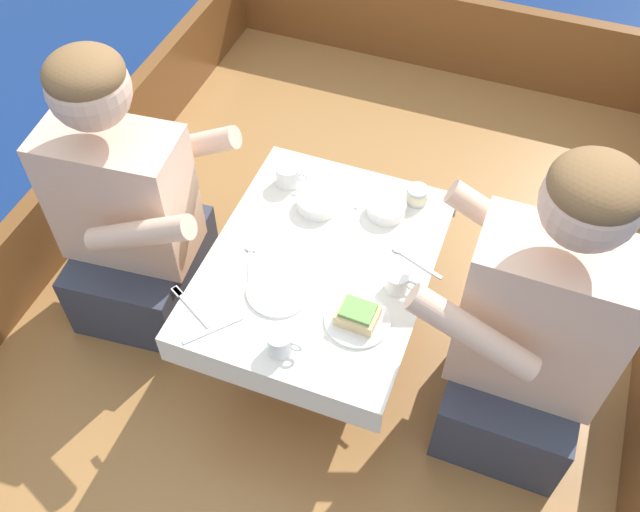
% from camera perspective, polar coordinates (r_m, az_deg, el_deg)
% --- Properties ---
extents(ground_plane, '(60.00, 60.00, 0.00)m').
position_cam_1_polar(ground_plane, '(2.68, 1.06, -7.54)').
color(ground_plane, navy).
extents(boat_deck, '(2.07, 2.98, 0.28)m').
position_cam_1_polar(boat_deck, '(2.56, 1.10, -5.90)').
color(boat_deck, '#9E6B38').
rests_on(boat_deck, ground_plane).
extents(gunwale_port, '(0.06, 2.98, 0.31)m').
position_cam_1_polar(gunwale_port, '(2.70, -19.35, 4.20)').
color(gunwale_port, brown).
rests_on(gunwale_port, boat_deck).
extents(bow_coaming, '(1.95, 0.06, 0.36)m').
position_cam_1_polar(bow_coaming, '(3.37, 10.08, 17.20)').
color(bow_coaming, brown).
rests_on(bow_coaming, boat_deck).
extents(cockpit_table, '(0.63, 0.80, 0.41)m').
position_cam_1_polar(cockpit_table, '(2.07, 0.00, -1.12)').
color(cockpit_table, '#B2B2B7').
rests_on(cockpit_table, boat_deck).
extents(person_port, '(0.55, 0.48, 0.98)m').
position_cam_1_polar(person_port, '(2.25, -15.07, 3.26)').
color(person_port, '#333847').
rests_on(person_port, boat_deck).
extents(person_starboard, '(0.52, 0.44, 1.03)m').
position_cam_1_polar(person_starboard, '(1.95, 16.65, -6.06)').
color(person_starboard, '#333847').
rests_on(person_starboard, boat_deck).
extents(plate_sandwich, '(0.18, 0.18, 0.01)m').
position_cam_1_polar(plate_sandwich, '(1.91, 3.01, -5.16)').
color(plate_sandwich, white).
rests_on(plate_sandwich, cockpit_table).
extents(plate_bread, '(0.18, 0.18, 0.01)m').
position_cam_1_polar(plate_bread, '(1.97, -3.33, -2.82)').
color(plate_bread, white).
rests_on(plate_bread, cockpit_table).
extents(sandwich, '(0.11, 0.09, 0.05)m').
position_cam_1_polar(sandwich, '(1.89, 3.05, -4.69)').
color(sandwich, '#E0BC7F').
rests_on(sandwich, plate_sandwich).
extents(bowl_port_near, '(0.13, 0.13, 0.04)m').
position_cam_1_polar(bowl_port_near, '(2.16, -0.17, 4.38)').
color(bowl_port_near, white).
rests_on(bowl_port_near, cockpit_table).
extents(bowl_starboard_near, '(0.12, 0.12, 0.04)m').
position_cam_1_polar(bowl_starboard_near, '(2.15, 5.35, 3.86)').
color(bowl_starboard_near, white).
rests_on(bowl_starboard_near, cockpit_table).
extents(coffee_cup_port, '(0.09, 0.06, 0.06)m').
position_cam_1_polar(coffee_cup_port, '(1.96, 6.22, -2.05)').
color(coffee_cup_port, white).
rests_on(coffee_cup_port, cockpit_table).
extents(coffee_cup_starboard, '(0.10, 0.07, 0.07)m').
position_cam_1_polar(coffee_cup_starboard, '(1.84, -3.19, -6.92)').
color(coffee_cup_starboard, white).
rests_on(coffee_cup_starboard, cockpit_table).
extents(coffee_cup_center, '(0.11, 0.08, 0.07)m').
position_cam_1_polar(coffee_cup_center, '(2.23, -2.54, 6.54)').
color(coffee_cup_center, white).
rests_on(coffee_cup_center, cockpit_table).
extents(tin_can, '(0.07, 0.07, 0.05)m').
position_cam_1_polar(tin_can, '(2.19, 7.78, 4.85)').
color(tin_can, silver).
rests_on(tin_can, cockpit_table).
extents(utensil_fork_starboard, '(0.16, 0.10, 0.00)m').
position_cam_1_polar(utensil_fork_starboard, '(1.98, -10.54, -3.72)').
color(utensil_fork_starboard, silver).
rests_on(utensil_fork_starboard, cockpit_table).
extents(utensil_knife_port, '(0.04, 0.17, 0.00)m').
position_cam_1_polar(utensil_knife_port, '(2.22, 3.96, 5.18)').
color(utensil_knife_port, silver).
rests_on(utensil_knife_port, cockpit_table).
extents(utensil_spoon_port, '(0.08, 0.16, 0.01)m').
position_cam_1_polar(utensil_spoon_port, '(2.04, -5.59, -0.32)').
color(utensil_spoon_port, silver).
rests_on(utensil_spoon_port, cockpit_table).
extents(utensil_knife_starboard, '(0.12, 0.14, 0.00)m').
position_cam_1_polar(utensil_knife_starboard, '(1.91, -8.56, -5.88)').
color(utensil_knife_starboard, silver).
rests_on(utensil_knife_starboard, cockpit_table).
extents(utensil_spoon_starboard, '(0.16, 0.07, 0.01)m').
position_cam_1_polar(utensil_spoon_starboard, '(2.05, 7.18, -0.12)').
color(utensil_spoon_starboard, silver).
rests_on(utensil_spoon_starboard, cockpit_table).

